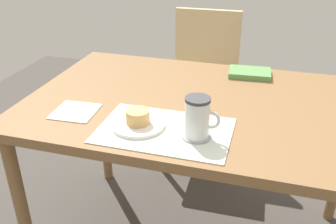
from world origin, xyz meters
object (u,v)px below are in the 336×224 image
at_px(wooden_chair, 202,81).
at_px(dining_table, 202,118).
at_px(pastry_plate, 138,124).
at_px(coffee_mug, 198,117).
at_px(pastry, 138,117).
at_px(small_book, 250,73).

bearing_deg(wooden_chair, dining_table, 99.34).
xyz_separation_m(dining_table, wooden_chair, (-0.15, 0.78, -0.17)).
height_order(pastry_plate, coffee_mug, coffee_mug).
bearing_deg(pastry, dining_table, 56.37).
relative_size(wooden_chair, pastry_plate, 5.04).
bearing_deg(dining_table, pastry_plate, -123.63).
distance_m(dining_table, pastry_plate, 0.32).
relative_size(pastry_plate, small_book, 1.00).
xyz_separation_m(pastry_plate, coffee_mug, (0.20, -0.01, 0.06)).
bearing_deg(coffee_mug, wooden_chair, 99.99).
bearing_deg(pastry_plate, dining_table, 56.37).
bearing_deg(dining_table, pastry, -123.63).
height_order(dining_table, coffee_mug, coffee_mug).
height_order(dining_table, small_book, small_book).
bearing_deg(coffee_mug, small_book, 79.26).
bearing_deg(pastry_plate, pastry, 0.00).
distance_m(dining_table, wooden_chair, 0.81).
xyz_separation_m(pastry_plate, small_book, (0.31, 0.57, 0.00)).
bearing_deg(pastry, wooden_chair, 88.92).
bearing_deg(coffee_mug, dining_table, 97.45).
height_order(pastry_plate, small_book, small_book).
relative_size(dining_table, pastry_plate, 7.46).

